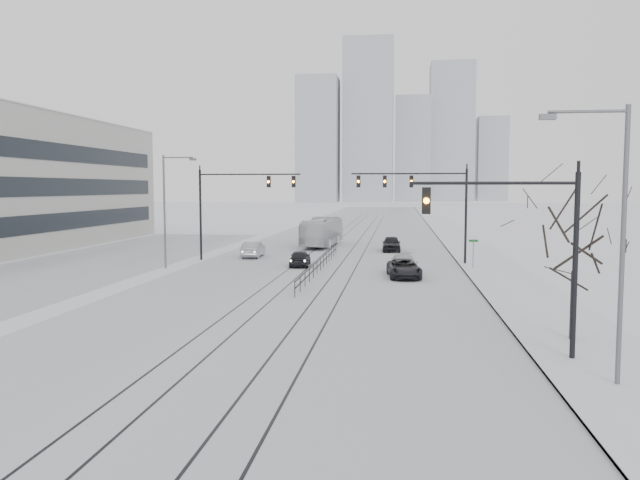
{
  "coord_description": "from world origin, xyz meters",
  "views": [
    {
      "loc": [
        5.99,
        -17.57,
        6.43
      ],
      "look_at": [
        1.16,
        20.57,
        3.2
      ],
      "focal_mm": 35.0,
      "sensor_mm": 36.0,
      "label": 1
    }
  ],
  "objects_px": {
    "box_truck": "(322,232)",
    "sedan_nb_far": "(391,244)",
    "sedan_sb_outer": "(253,250)",
    "sedan_nb_front": "(404,269)",
    "sedan_sb_inner": "(300,258)",
    "bare_tree": "(576,235)",
    "sedan_nb_right": "(404,265)",
    "traffic_mast_near": "(530,239)"
  },
  "relations": [
    {
      "from": "box_truck",
      "to": "sedan_nb_far",
      "type": "bearing_deg",
      "value": 154.17
    },
    {
      "from": "sedan_sb_outer",
      "to": "sedan_nb_front",
      "type": "distance_m",
      "value": 17.93
    },
    {
      "from": "sedan_sb_inner",
      "to": "sedan_nb_far",
      "type": "xyz_separation_m",
      "value": [
        7.28,
        13.15,
        0.09
      ]
    },
    {
      "from": "bare_tree",
      "to": "sedan_sb_inner",
      "type": "relative_size",
      "value": 1.55
    },
    {
      "from": "sedan_sb_inner",
      "to": "sedan_nb_front",
      "type": "distance_m",
      "value": 10.04
    },
    {
      "from": "box_truck",
      "to": "sedan_nb_right",
      "type": "bearing_deg",
      "value": 116.95
    },
    {
      "from": "sedan_nb_front",
      "to": "sedan_nb_right",
      "type": "height_order",
      "value": "sedan_nb_right"
    },
    {
      "from": "bare_tree",
      "to": "sedan_nb_right",
      "type": "distance_m",
      "value": 21.21
    },
    {
      "from": "traffic_mast_near",
      "to": "sedan_nb_front",
      "type": "bearing_deg",
      "value": 101.8
    },
    {
      "from": "bare_tree",
      "to": "sedan_sb_outer",
      "type": "distance_m",
      "value": 36.16
    },
    {
      "from": "box_truck",
      "to": "sedan_sb_outer",
      "type": "bearing_deg",
      "value": 71.32
    },
    {
      "from": "sedan_sb_inner",
      "to": "box_truck",
      "type": "bearing_deg",
      "value": -93.16
    },
    {
      "from": "sedan_nb_right",
      "to": "sedan_nb_far",
      "type": "relative_size",
      "value": 1.08
    },
    {
      "from": "bare_tree",
      "to": "sedan_sb_inner",
      "type": "distance_m",
      "value": 28.25
    },
    {
      "from": "sedan_nb_right",
      "to": "box_truck",
      "type": "xyz_separation_m",
      "value": [
        -8.77,
        21.4,
        0.86
      ]
    },
    {
      "from": "sedan_nb_far",
      "to": "box_truck",
      "type": "xyz_separation_m",
      "value": [
        -7.61,
        4.48,
        0.8
      ]
    },
    {
      "from": "bare_tree",
      "to": "sedan_sb_outer",
      "type": "height_order",
      "value": "bare_tree"
    },
    {
      "from": "sedan_nb_right",
      "to": "box_truck",
      "type": "distance_m",
      "value": 23.14
    },
    {
      "from": "sedan_sb_outer",
      "to": "sedan_nb_right",
      "type": "bearing_deg",
      "value": 142.57
    },
    {
      "from": "sedan_nb_far",
      "to": "box_truck",
      "type": "height_order",
      "value": "box_truck"
    },
    {
      "from": "bare_tree",
      "to": "sedan_nb_front",
      "type": "relative_size",
      "value": 1.28
    },
    {
      "from": "bare_tree",
      "to": "sedan_nb_right",
      "type": "height_order",
      "value": "bare_tree"
    },
    {
      "from": "sedan_sb_inner",
      "to": "bare_tree",
      "type": "bearing_deg",
      "value": 118.66
    },
    {
      "from": "sedan_sb_inner",
      "to": "sedan_nb_right",
      "type": "height_order",
      "value": "sedan_nb_right"
    },
    {
      "from": "bare_tree",
      "to": "sedan_nb_front",
      "type": "height_order",
      "value": "bare_tree"
    },
    {
      "from": "bare_tree",
      "to": "sedan_sb_inner",
      "type": "height_order",
      "value": "bare_tree"
    },
    {
      "from": "traffic_mast_near",
      "to": "box_truck",
      "type": "distance_m",
      "value": 46.14
    },
    {
      "from": "sedan_sb_inner",
      "to": "sedan_nb_far",
      "type": "distance_m",
      "value": 15.03
    },
    {
      "from": "sedan_nb_far",
      "to": "box_truck",
      "type": "relative_size",
      "value": 0.4
    },
    {
      "from": "bare_tree",
      "to": "sedan_sb_outer",
      "type": "bearing_deg",
      "value": 124.84
    },
    {
      "from": "sedan_nb_front",
      "to": "traffic_mast_near",
      "type": "bearing_deg",
      "value": -83.74
    },
    {
      "from": "box_truck",
      "to": "sedan_sb_inner",
      "type": "bearing_deg",
      "value": 95.75
    },
    {
      "from": "traffic_mast_near",
      "to": "sedan_sb_outer",
      "type": "relative_size",
      "value": 1.59
    },
    {
      "from": "sedan_sb_outer",
      "to": "sedan_nb_far",
      "type": "bearing_deg",
      "value": -152.61
    },
    {
      "from": "sedan_nb_far",
      "to": "traffic_mast_near",
      "type": "bearing_deg",
      "value": -83.08
    },
    {
      "from": "sedan_sb_inner",
      "to": "sedan_sb_outer",
      "type": "xyz_separation_m",
      "value": [
        -5.35,
        6.02,
        0.05
      ]
    },
    {
      "from": "sedan_nb_front",
      "to": "sedan_nb_far",
      "type": "relative_size",
      "value": 1.06
    },
    {
      "from": "bare_tree",
      "to": "sedan_nb_front",
      "type": "bearing_deg",
      "value": 110.7
    },
    {
      "from": "traffic_mast_near",
      "to": "sedan_sb_inner",
      "type": "height_order",
      "value": "traffic_mast_near"
    },
    {
      "from": "traffic_mast_near",
      "to": "box_truck",
      "type": "height_order",
      "value": "traffic_mast_near"
    },
    {
      "from": "bare_tree",
      "to": "sedan_sb_outer",
      "type": "xyz_separation_m",
      "value": [
        -20.55,
        29.52,
        -3.76
      ]
    },
    {
      "from": "sedan_nb_right",
      "to": "sedan_nb_far",
      "type": "bearing_deg",
      "value": 88.35
    }
  ]
}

